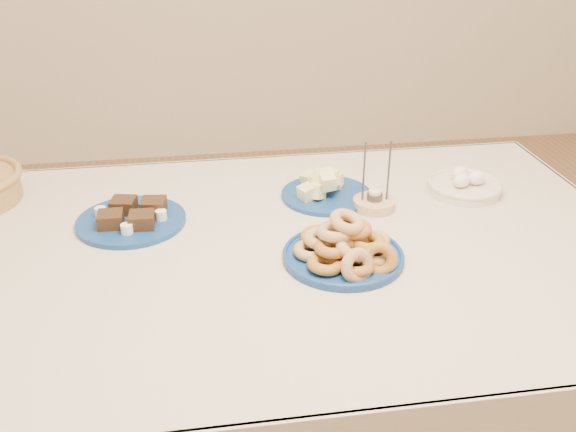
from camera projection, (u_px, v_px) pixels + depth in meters
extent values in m
cylinder|color=brown|center=(36.00, 309.00, 1.93)|extent=(0.06, 0.06, 0.72)
cylinder|color=brown|center=(475.00, 271.00, 2.13)|extent=(0.06, 0.06, 0.72)
cube|color=beige|center=(285.00, 248.00, 1.50)|extent=(1.70, 1.10, 0.02)
cube|color=beige|center=(259.00, 198.00, 2.05)|extent=(1.70, 0.01, 0.28)
cylinder|color=navy|center=(343.00, 257.00, 1.44)|extent=(0.32, 0.32, 0.01)
torus|color=navy|center=(343.00, 254.00, 1.43)|extent=(0.33, 0.33, 0.01)
torus|color=#A57545|center=(373.00, 240.00, 1.46)|extent=(0.08, 0.08, 0.03)
torus|color=brown|center=(346.00, 232.00, 1.50)|extent=(0.10, 0.10, 0.03)
torus|color=brown|center=(317.00, 236.00, 1.48)|extent=(0.11, 0.11, 0.03)
torus|color=#A57545|center=(311.00, 251.00, 1.42)|extent=(0.11, 0.11, 0.03)
torus|color=brown|center=(325.00, 265.00, 1.37)|extent=(0.11, 0.11, 0.03)
torus|color=brown|center=(356.00, 266.00, 1.36)|extent=(0.09, 0.09, 0.03)
torus|color=#A57545|center=(375.00, 255.00, 1.40)|extent=(0.09, 0.09, 0.03)
torus|color=#A57545|center=(356.00, 232.00, 1.45)|extent=(0.08, 0.08, 0.05)
torus|color=brown|center=(335.00, 230.00, 1.46)|extent=(0.11, 0.11, 0.04)
torus|color=#A57545|center=(321.00, 238.00, 1.42)|extent=(0.08, 0.08, 0.03)
torus|color=brown|center=(332.00, 248.00, 1.39)|extent=(0.11, 0.11, 0.03)
torus|color=#A57545|center=(353.00, 250.00, 1.38)|extent=(0.09, 0.08, 0.05)
torus|color=brown|center=(368.00, 242.00, 1.41)|extent=(0.08, 0.08, 0.03)
torus|color=brown|center=(354.00, 229.00, 1.41)|extent=(0.08, 0.08, 0.03)
torus|color=#A57545|center=(334.00, 233.00, 1.40)|extent=(0.11, 0.11, 0.03)
torus|color=#A57545|center=(347.00, 222.00, 1.39)|extent=(0.11, 0.11, 0.05)
torus|color=#A57545|center=(357.00, 266.00, 1.34)|extent=(0.09, 0.07, 0.08)
torus|color=brown|center=(379.00, 259.00, 1.37)|extent=(0.09, 0.07, 0.08)
cylinder|color=navy|center=(327.00, 195.00, 1.73)|extent=(0.32, 0.32, 0.01)
cube|color=#E4E792|center=(315.00, 181.00, 1.74)|extent=(0.06, 0.06, 0.05)
cube|color=#E4E792|center=(317.00, 192.00, 1.69)|extent=(0.05, 0.06, 0.05)
cube|color=#E4E792|center=(327.00, 177.00, 1.70)|extent=(0.06, 0.05, 0.05)
cube|color=#E4E792|center=(328.00, 182.00, 1.67)|extent=(0.04, 0.05, 0.05)
cube|color=#E4E792|center=(316.00, 182.00, 1.74)|extent=(0.05, 0.05, 0.05)
cube|color=#E4E792|center=(306.00, 193.00, 1.68)|extent=(0.05, 0.05, 0.05)
cube|color=#E4E792|center=(310.00, 179.00, 1.76)|extent=(0.06, 0.05, 0.05)
cube|color=#E4E792|center=(330.00, 179.00, 1.69)|extent=(0.06, 0.06, 0.05)
cube|color=#E4E792|center=(331.00, 178.00, 1.70)|extent=(0.05, 0.06, 0.05)
cube|color=#E4E792|center=(329.00, 176.00, 1.71)|extent=(0.06, 0.05, 0.05)
cube|color=#E4E792|center=(326.00, 177.00, 1.70)|extent=(0.04, 0.04, 0.04)
cube|color=#E4E792|center=(335.00, 181.00, 1.75)|extent=(0.06, 0.05, 0.04)
cube|color=#E4E792|center=(321.00, 177.00, 1.70)|extent=(0.06, 0.05, 0.05)
cylinder|color=navy|center=(131.00, 221.00, 1.59)|extent=(0.28, 0.28, 0.01)
cube|color=black|center=(111.00, 219.00, 1.55)|extent=(0.06, 0.06, 0.03)
cube|color=black|center=(142.00, 220.00, 1.54)|extent=(0.06, 0.06, 0.03)
cube|color=black|center=(123.00, 205.00, 1.61)|extent=(0.07, 0.07, 0.03)
cube|color=black|center=(153.00, 206.00, 1.61)|extent=(0.07, 0.07, 0.03)
cylinder|color=white|center=(101.00, 212.00, 1.59)|extent=(0.03, 0.03, 0.02)
cylinder|color=white|center=(127.00, 229.00, 1.51)|extent=(0.03, 0.03, 0.02)
cylinder|color=white|center=(161.00, 215.00, 1.58)|extent=(0.03, 0.03, 0.02)
cylinder|color=tan|center=(374.00, 204.00, 1.66)|extent=(0.12, 0.12, 0.03)
cylinder|color=#434348|center=(375.00, 197.00, 1.65)|extent=(0.04, 0.04, 0.02)
cylinder|color=white|center=(375.00, 192.00, 1.65)|extent=(0.03, 0.03, 0.01)
cylinder|color=#434348|center=(364.00, 172.00, 1.62)|extent=(0.01, 0.01, 0.16)
cylinder|color=#434348|center=(389.00, 171.00, 1.62)|extent=(0.01, 0.01, 0.16)
cylinder|color=beige|center=(464.00, 188.00, 1.75)|extent=(0.26, 0.26, 0.03)
torus|color=beige|center=(465.00, 184.00, 1.74)|extent=(0.27, 0.27, 0.01)
ellipsoid|color=white|center=(462.00, 180.00, 1.71)|extent=(0.06, 0.06, 0.04)
ellipsoid|color=white|center=(477.00, 178.00, 1.73)|extent=(0.06, 0.06, 0.04)
ellipsoid|color=white|center=(460.00, 173.00, 1.76)|extent=(0.06, 0.06, 0.04)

